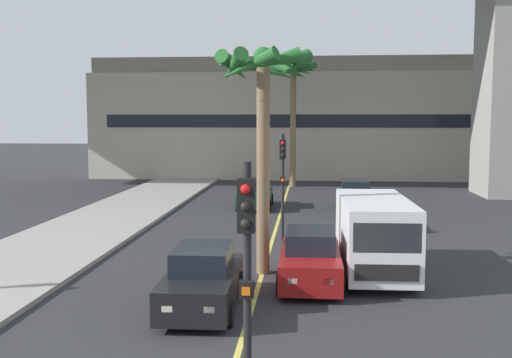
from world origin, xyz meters
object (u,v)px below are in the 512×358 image
(palm_tree_near_median, at_px, (293,84))
(car_queue_front, at_px, (255,194))
(car_queue_third, at_px, (203,280))
(car_queue_second, at_px, (310,259))
(car_queue_fifth, at_px, (355,196))
(delivery_van, at_px, (374,234))
(traffic_light_median_far, at_px, (283,172))
(traffic_light_median_near, at_px, (247,267))
(palm_tree_mid_median, at_px, (263,90))
(car_queue_fourth, at_px, (359,214))

(palm_tree_near_median, bearing_deg, car_queue_front, -99.59)
(car_queue_third, bearing_deg, car_queue_second, 42.97)
(car_queue_second, height_order, car_queue_fifth, same)
(car_queue_fifth, bearing_deg, palm_tree_near_median, 108.34)
(car_queue_second, relative_size, delivery_van, 0.78)
(car_queue_front, distance_m, delivery_van, 14.59)
(traffic_light_median_far, bearing_deg, car_queue_front, 102.18)
(traffic_light_median_near, bearing_deg, car_queue_second, 84.16)
(delivery_van, xyz_separation_m, palm_tree_near_median, (-3.15, 24.06, 5.88))
(car_queue_third, distance_m, car_queue_fifth, 17.81)
(traffic_light_median_near, bearing_deg, palm_tree_mid_median, 93.12)
(car_queue_fourth, xyz_separation_m, delivery_van, (-0.12, -7.37, 0.57))
(car_queue_second, relative_size, palm_tree_near_median, 0.47)
(car_queue_third, relative_size, car_queue_fifth, 1.00)
(traffic_light_median_near, xyz_separation_m, palm_tree_mid_median, (-0.55, 10.06, 2.95))
(car_queue_front, height_order, car_queue_fourth, same)
(car_queue_second, bearing_deg, traffic_light_median_near, -95.84)
(car_queue_second, distance_m, car_queue_fourth, 8.80)
(car_queue_third, distance_m, palm_tree_mid_median, 6.23)
(car_queue_fifth, bearing_deg, car_queue_third, -106.55)
(car_queue_third, xyz_separation_m, traffic_light_median_near, (1.80, -6.47, 1.99))
(car_queue_fifth, bearing_deg, delivery_van, -91.70)
(traffic_light_median_near, relative_size, palm_tree_mid_median, 0.60)
(car_queue_fourth, relative_size, traffic_light_median_far, 0.99)
(traffic_light_median_near, height_order, traffic_light_median_far, same)
(car_queue_second, relative_size, traffic_light_median_far, 0.98)
(traffic_light_median_near, height_order, palm_tree_near_median, palm_tree_near_median)
(palm_tree_mid_median, bearing_deg, traffic_light_median_near, -86.88)
(car_queue_front, bearing_deg, delivery_van, -70.38)
(palm_tree_mid_median, bearing_deg, delivery_van, 2.17)
(car_queue_second, relative_size, car_queue_fifth, 0.99)
(car_queue_third, height_order, car_queue_fourth, same)
(delivery_van, xyz_separation_m, palm_tree_mid_median, (-3.42, -0.13, 4.37))
(delivery_van, bearing_deg, car_queue_fourth, 89.04)
(car_queue_second, relative_size, traffic_light_median_near, 0.98)
(traffic_light_median_near, bearing_deg, car_queue_fifth, 82.09)
(car_queue_second, bearing_deg, car_queue_fifth, 80.81)
(car_queue_third, relative_size, delivery_van, 0.78)
(car_queue_second, xyz_separation_m, car_queue_fifth, (2.35, 14.54, 0.00))
(car_queue_front, height_order, traffic_light_median_far, traffic_light_median_far)
(car_queue_front, relative_size, traffic_light_median_far, 0.98)
(car_queue_fourth, relative_size, delivery_van, 0.78)
(car_queue_second, height_order, car_queue_fourth, same)
(car_queue_fourth, relative_size, traffic_light_median_near, 0.99)
(car_queue_second, bearing_deg, palm_tree_mid_median, 144.40)
(car_queue_second, xyz_separation_m, car_queue_fourth, (2.08, 8.55, 0.00))
(palm_tree_near_median, relative_size, palm_tree_mid_median, 1.27)
(car_queue_fifth, relative_size, palm_tree_mid_median, 0.59)
(car_queue_fifth, xyz_separation_m, traffic_light_median_far, (-3.44, -8.20, 1.99))
(car_queue_front, height_order, palm_tree_near_median, palm_tree_near_median)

